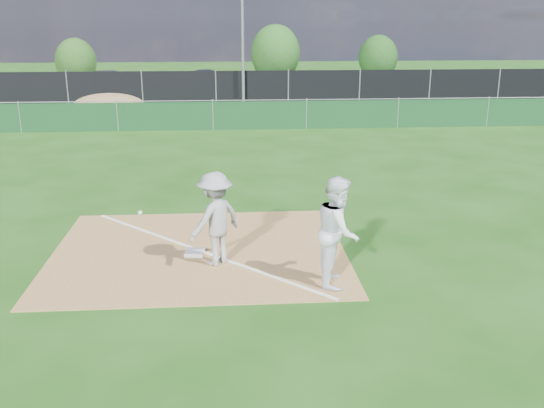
# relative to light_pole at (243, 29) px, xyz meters

# --- Properties ---
(ground) EXTENTS (90.00, 90.00, 0.00)m
(ground) POSITION_rel_light_pole_xyz_m (-1.50, -12.70, -4.00)
(ground) COLOR #18480F
(ground) RESTS_ON ground
(infield_dirt) EXTENTS (6.00, 5.00, 0.02)m
(infield_dirt) POSITION_rel_light_pole_xyz_m (-1.50, -21.70, -3.99)
(infield_dirt) COLOR olive
(infield_dirt) RESTS_ON ground
(foul_line) EXTENTS (5.01, 5.01, 0.01)m
(foul_line) POSITION_rel_light_pole_xyz_m (-1.50, -21.70, -3.98)
(foul_line) COLOR white
(foul_line) RESTS_ON infield_dirt
(green_fence) EXTENTS (44.00, 0.05, 1.20)m
(green_fence) POSITION_rel_light_pole_xyz_m (-1.50, -7.70, -3.40)
(green_fence) COLOR #0E3518
(green_fence) RESTS_ON ground
(dirt_mound) EXTENTS (3.38, 2.60, 1.17)m
(dirt_mound) POSITION_rel_light_pole_xyz_m (-6.50, -4.20, -3.42)
(dirt_mound) COLOR olive
(dirt_mound) RESTS_ON ground
(black_fence) EXTENTS (46.00, 0.04, 1.80)m
(black_fence) POSITION_rel_light_pole_xyz_m (-1.50, 0.30, -3.10)
(black_fence) COLOR black
(black_fence) RESTS_ON ground
(parking_lot) EXTENTS (46.00, 9.00, 0.01)m
(parking_lot) POSITION_rel_light_pole_xyz_m (-1.50, 5.30, -4.00)
(parking_lot) COLOR black
(parking_lot) RESTS_ON ground
(light_pole) EXTENTS (0.16, 0.16, 8.00)m
(light_pole) POSITION_rel_light_pole_xyz_m (0.00, 0.00, 0.00)
(light_pole) COLOR slate
(light_pole) RESTS_ON ground
(first_base) EXTENTS (0.41, 0.41, 0.08)m
(first_base) POSITION_rel_light_pole_xyz_m (-1.59, -21.89, -3.94)
(first_base) COLOR white
(first_base) RESTS_ON infield_dirt
(play_at_first) EXTENTS (2.09, 1.31, 1.84)m
(play_at_first) POSITION_rel_light_pole_xyz_m (-1.14, -22.39, -3.06)
(play_at_first) COLOR #A4A4A6
(play_at_first) RESTS_ON infield_dirt
(runner) EXTENTS (0.93, 1.10, 2.00)m
(runner) POSITION_rel_light_pole_xyz_m (1.07, -23.41, -3.00)
(runner) COLOR white
(runner) RESTS_ON ground
(car_left) EXTENTS (4.85, 3.46, 1.53)m
(car_left) POSITION_rel_light_pole_xyz_m (-8.05, 5.46, -3.22)
(car_left) COLOR #9A9DA2
(car_left) RESTS_ON parking_lot
(car_mid) EXTENTS (4.49, 2.29, 1.41)m
(car_mid) POSITION_rel_light_pole_xyz_m (-1.99, 5.03, -3.28)
(car_mid) COLOR black
(car_mid) RESTS_ON parking_lot
(car_right) EXTENTS (4.39, 2.59, 1.19)m
(car_right) POSITION_rel_light_pole_xyz_m (3.51, 5.76, -3.39)
(car_right) COLOR black
(car_right) RESTS_ON parking_lot
(tree_left) EXTENTS (2.74, 2.74, 3.25)m
(tree_left) POSITION_rel_light_pole_xyz_m (-11.17, 9.71, -2.33)
(tree_left) COLOR #382316
(tree_left) RESTS_ON ground
(tree_mid) EXTENTS (3.47, 3.47, 4.12)m
(tree_mid) POSITION_rel_light_pole_xyz_m (2.57, 10.50, -1.88)
(tree_mid) COLOR #382316
(tree_mid) RESTS_ON ground
(tree_right) EXTENTS (2.83, 2.83, 3.36)m
(tree_right) POSITION_rel_light_pole_xyz_m (10.16, 11.26, -2.27)
(tree_right) COLOR #382316
(tree_right) RESTS_ON ground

